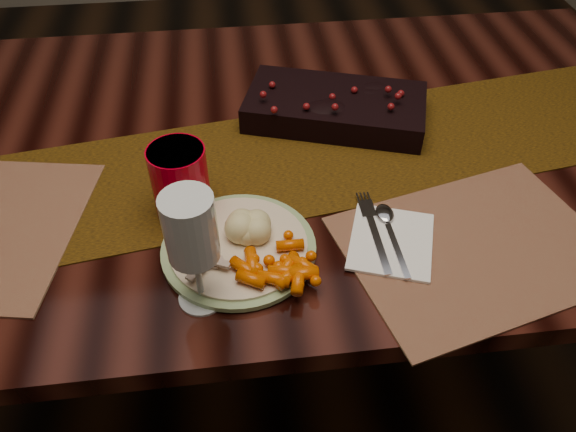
{
  "coord_description": "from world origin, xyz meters",
  "views": [
    {
      "loc": [
        -0.06,
        -0.91,
        1.42
      ],
      "look_at": [
        0.02,
        -0.28,
        0.8
      ],
      "focal_mm": 35.0,
      "sensor_mm": 36.0,
      "label": 1
    }
  ],
  "objects": [
    {
      "name": "baby_carrots",
      "position": [
        -0.02,
        -0.35,
        0.78
      ],
      "size": [
        0.13,
        0.12,
        0.02
      ],
      "primitive_type": null,
      "rotation": [
        0.0,
        0.0,
        0.35
      ],
      "color": "#D14E00",
      "rests_on": "dinner_plate"
    },
    {
      "name": "napkin",
      "position": [
        0.18,
        -0.31,
        0.76
      ],
      "size": [
        0.17,
        0.19,
        0.01
      ],
      "primitive_type": "cube",
      "rotation": [
        0.0,
        0.0,
        -0.34
      ],
      "color": "white",
      "rests_on": "placemat_main"
    },
    {
      "name": "table_runner",
      "position": [
        0.02,
        -0.08,
        0.75
      ],
      "size": [
        1.58,
        0.55,
        0.0
      ],
      "primitive_type": "cube",
      "rotation": [
        0.0,
        0.0,
        0.15
      ],
      "color": "black",
      "rests_on": "dining_table"
    },
    {
      "name": "fork",
      "position": [
        0.16,
        -0.3,
        0.76
      ],
      "size": [
        0.03,
        0.17,
        0.0
      ],
      "primitive_type": null,
      "rotation": [
        0.0,
        0.0,
        0.0
      ],
      "color": "silver",
      "rests_on": "napkin"
    },
    {
      "name": "turkey_shreds",
      "position": [
        -0.11,
        -0.34,
        0.78
      ],
      "size": [
        0.08,
        0.07,
        0.01
      ],
      "primitive_type": null,
      "rotation": [
        0.0,
        0.0,
        0.26
      ],
      "color": "#B29F98",
      "rests_on": "dinner_plate"
    },
    {
      "name": "placemat_main",
      "position": [
        0.32,
        -0.33,
        0.75
      ],
      "size": [
        0.47,
        0.39,
        0.0
      ],
      "primitive_type": "cube",
      "rotation": [
        0.0,
        0.0,
        0.25
      ],
      "color": "brown",
      "rests_on": "dining_table"
    },
    {
      "name": "red_cup",
      "position": [
        -0.15,
        -0.19,
        0.82
      ],
      "size": [
        0.12,
        0.12,
        0.13
      ],
      "primitive_type": "cylinder",
      "rotation": [
        0.0,
        0.0,
        -0.33
      ],
      "color": "#AE0015",
      "rests_on": "placemat_main"
    },
    {
      "name": "centerpiece",
      "position": [
        0.15,
        0.05,
        0.79
      ],
      "size": [
        0.4,
        0.29,
        0.07
      ],
      "primitive_type": null,
      "rotation": [
        0.0,
        0.0,
        -0.32
      ],
      "color": "black",
      "rests_on": "table_runner"
    },
    {
      "name": "wine_glass",
      "position": [
        -0.12,
        -0.38,
        0.85
      ],
      "size": [
        0.08,
        0.08,
        0.2
      ],
      "primitive_type": null,
      "rotation": [
        0.0,
        0.0,
        0.18
      ],
      "color": "#B4BEC5",
      "rests_on": "dining_table"
    },
    {
      "name": "floor",
      "position": [
        0.0,
        0.0,
        0.0
      ],
      "size": [
        5.0,
        5.0,
        0.0
      ],
      "primitive_type": "plane",
      "color": "black",
      "rests_on": "ground"
    },
    {
      "name": "mashed_potatoes",
      "position": [
        -0.06,
        -0.27,
        0.79
      ],
      "size": [
        0.11,
        0.1,
        0.05
      ],
      "primitive_type": null,
      "rotation": [
        0.0,
        0.0,
        -0.36
      ],
      "color": "beige",
      "rests_on": "dinner_plate"
    },
    {
      "name": "spoon",
      "position": [
        0.18,
        -0.31,
        0.76
      ],
      "size": [
        0.03,
        0.15,
        0.0
      ],
      "primitive_type": null,
      "rotation": [
        0.0,
        0.0,
        0.02
      ],
      "color": "silver",
      "rests_on": "napkin"
    },
    {
      "name": "dinner_plate",
      "position": [
        -0.06,
        -0.3,
        0.76
      ],
      "size": [
        0.31,
        0.31,
        0.01
      ],
      "primitive_type": "cylinder",
      "rotation": [
        0.0,
        0.0,
        0.33
      ],
      "color": "beige",
      "rests_on": "placemat_main"
    },
    {
      "name": "dining_table",
      "position": [
        0.0,
        0.0,
        0.38
      ],
      "size": [
        1.8,
        1.0,
        0.75
      ],
      "primitive_type": "cube",
      "color": "black",
      "rests_on": "floor"
    }
  ]
}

